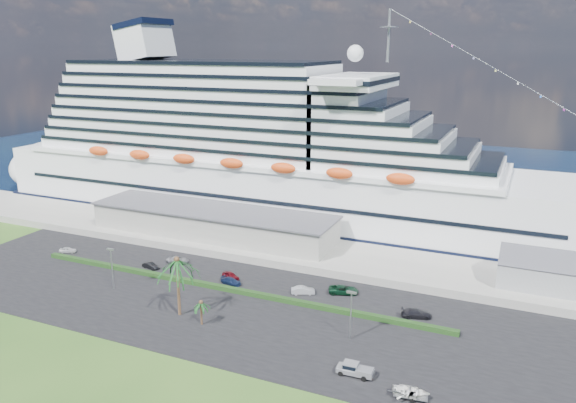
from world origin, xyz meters
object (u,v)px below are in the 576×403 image
at_px(parked_car_3, 231,281).
at_px(pickup_truck, 354,369).
at_px(cruise_ship, 268,157).
at_px(boat_trailer, 411,392).

xyz_separation_m(parked_car_3, pickup_truck, (31.93, -20.83, 0.38)).
distance_m(cruise_ship, boat_trailer, 88.17).
bearing_deg(cruise_ship, boat_trailer, -51.67).
bearing_deg(pickup_truck, parked_car_3, 146.88).
distance_m(cruise_ship, pickup_truck, 81.34).
height_order(parked_car_3, boat_trailer, boat_trailer).
bearing_deg(parked_car_3, cruise_ship, 26.92).
bearing_deg(pickup_truck, boat_trailer, -15.22).
height_order(cruise_ship, boat_trailer, cruise_ship).
xyz_separation_m(cruise_ship, parked_car_3, (13.35, -44.92, -15.93)).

